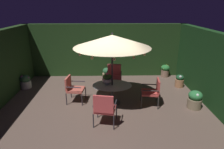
{
  "coord_description": "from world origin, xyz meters",
  "views": [
    {
      "loc": [
        0.11,
        -6.38,
        3.43
      ],
      "look_at": [
        0.27,
        0.39,
        1.02
      ],
      "focal_mm": 31.52,
      "sensor_mm": 36.0,
      "label": 1
    }
  ],
  "objects_px": {
    "patio_umbrella": "(112,41)",
    "potted_plant_left_near": "(165,70)",
    "patio_chair_north": "(153,90)",
    "patio_chair_east": "(73,87)",
    "potted_plant_back_left": "(107,74)",
    "patio_chair_southeast": "(105,107)",
    "patio_chair_northeast": "(114,75)",
    "patio_dining_table": "(112,89)",
    "potted_plant_right_far": "(180,81)",
    "potted_plant_back_right": "(195,99)",
    "centerpiece_planter": "(107,78)",
    "potted_plant_back_center": "(25,82)"
  },
  "relations": [
    {
      "from": "patio_chair_east",
      "to": "potted_plant_left_near",
      "type": "xyz_separation_m",
      "value": [
        4.16,
        2.62,
        -0.25
      ]
    },
    {
      "from": "potted_plant_back_center",
      "to": "potted_plant_back_left",
      "type": "bearing_deg",
      "value": 14.52
    },
    {
      "from": "patio_chair_southeast",
      "to": "potted_plant_left_near",
      "type": "xyz_separation_m",
      "value": [
        2.98,
        4.22,
        -0.28
      ]
    },
    {
      "from": "patio_umbrella",
      "to": "centerpiece_planter",
      "type": "bearing_deg",
      "value": 153.4
    },
    {
      "from": "patio_dining_table",
      "to": "patio_chair_east",
      "type": "relative_size",
      "value": 1.46
    },
    {
      "from": "patio_umbrella",
      "to": "potted_plant_right_far",
      "type": "xyz_separation_m",
      "value": [
        3.0,
        1.46,
        -2.01
      ]
    },
    {
      "from": "patio_umbrella",
      "to": "potted_plant_left_near",
      "type": "relative_size",
      "value": 4.31
    },
    {
      "from": "centerpiece_planter",
      "to": "potted_plant_back_right",
      "type": "distance_m",
      "value": 3.15
    },
    {
      "from": "centerpiece_planter",
      "to": "patio_chair_southeast",
      "type": "xyz_separation_m",
      "value": [
        -0.08,
        -1.52,
        -0.34
      ]
    },
    {
      "from": "centerpiece_planter",
      "to": "patio_chair_east",
      "type": "height_order",
      "value": "centerpiece_planter"
    },
    {
      "from": "patio_chair_east",
      "to": "potted_plant_left_near",
      "type": "bearing_deg",
      "value": 32.2
    },
    {
      "from": "potted_plant_left_near",
      "to": "potted_plant_back_center",
      "type": "distance_m",
      "value": 6.58
    },
    {
      "from": "potted_plant_left_near",
      "to": "patio_chair_east",
      "type": "bearing_deg",
      "value": -147.8
    },
    {
      "from": "patio_chair_east",
      "to": "potted_plant_back_left",
      "type": "bearing_deg",
      "value": 60.94
    },
    {
      "from": "patio_umbrella",
      "to": "patio_chair_southeast",
      "type": "bearing_deg",
      "value": -100.22
    },
    {
      "from": "centerpiece_planter",
      "to": "potted_plant_left_near",
      "type": "bearing_deg",
      "value": 42.87
    },
    {
      "from": "potted_plant_back_left",
      "to": "potted_plant_back_right",
      "type": "relative_size",
      "value": 0.93
    },
    {
      "from": "patio_dining_table",
      "to": "centerpiece_planter",
      "type": "height_order",
      "value": "centerpiece_planter"
    },
    {
      "from": "centerpiece_planter",
      "to": "patio_chair_northeast",
      "type": "xyz_separation_m",
      "value": [
        0.29,
        1.36,
        -0.37
      ]
    },
    {
      "from": "patio_chair_north",
      "to": "potted_plant_back_center",
      "type": "distance_m",
      "value": 5.43
    },
    {
      "from": "centerpiece_planter",
      "to": "potted_plant_right_far",
      "type": "relative_size",
      "value": 0.73
    },
    {
      "from": "centerpiece_planter",
      "to": "patio_chair_east",
      "type": "bearing_deg",
      "value": 176.55
    },
    {
      "from": "patio_dining_table",
      "to": "potted_plant_right_far",
      "type": "relative_size",
      "value": 2.49
    },
    {
      "from": "potted_plant_back_center",
      "to": "patio_chair_east",
      "type": "bearing_deg",
      "value": -30.03
    },
    {
      "from": "patio_chair_east",
      "to": "potted_plant_back_right",
      "type": "relative_size",
      "value": 1.51
    },
    {
      "from": "patio_chair_southeast",
      "to": "potted_plant_left_near",
      "type": "height_order",
      "value": "patio_chair_southeast"
    },
    {
      "from": "patio_chair_north",
      "to": "patio_chair_northeast",
      "type": "xyz_separation_m",
      "value": [
        -1.32,
        1.64,
        0.0
      ]
    },
    {
      "from": "patio_chair_north",
      "to": "potted_plant_back_center",
      "type": "bearing_deg",
      "value": 161.98
    },
    {
      "from": "potted_plant_back_center",
      "to": "potted_plant_back_right",
      "type": "relative_size",
      "value": 0.91
    },
    {
      "from": "patio_chair_northeast",
      "to": "potted_plant_back_left",
      "type": "xyz_separation_m",
      "value": [
        -0.31,
        0.96,
        -0.28
      ]
    },
    {
      "from": "patio_dining_table",
      "to": "potted_plant_back_right",
      "type": "xyz_separation_m",
      "value": [
        2.87,
        -0.44,
        -0.24
      ]
    },
    {
      "from": "patio_chair_north",
      "to": "patio_chair_southeast",
      "type": "relative_size",
      "value": 0.94
    },
    {
      "from": "patio_dining_table",
      "to": "patio_chair_east",
      "type": "xyz_separation_m",
      "value": [
        -1.43,
        0.17,
        0.01
      ]
    },
    {
      "from": "patio_chair_southeast",
      "to": "potted_plant_left_near",
      "type": "bearing_deg",
      "value": 54.71
    },
    {
      "from": "patio_chair_southeast",
      "to": "potted_plant_back_left",
      "type": "distance_m",
      "value": 3.85
    },
    {
      "from": "patio_chair_northeast",
      "to": "potted_plant_right_far",
      "type": "relative_size",
      "value": 1.78
    },
    {
      "from": "patio_umbrella",
      "to": "potted_plant_back_left",
      "type": "xyz_separation_m",
      "value": [
        -0.19,
        2.41,
        -1.99
      ]
    },
    {
      "from": "centerpiece_planter",
      "to": "potted_plant_left_near",
      "type": "xyz_separation_m",
      "value": [
        2.9,
        2.7,
        -0.63
      ]
    },
    {
      "from": "patio_chair_east",
      "to": "potted_plant_back_center",
      "type": "height_order",
      "value": "patio_chair_east"
    },
    {
      "from": "centerpiece_planter",
      "to": "potted_plant_back_center",
      "type": "distance_m",
      "value": 3.87
    },
    {
      "from": "patio_chair_east",
      "to": "potted_plant_back_left",
      "type": "distance_m",
      "value": 2.58
    },
    {
      "from": "patio_umbrella",
      "to": "patio_chair_east",
      "type": "bearing_deg",
      "value": 173.44
    },
    {
      "from": "patio_chair_north",
      "to": "patio_chair_east",
      "type": "distance_m",
      "value": 2.89
    },
    {
      "from": "potted_plant_left_near",
      "to": "potted_plant_right_far",
      "type": "bearing_deg",
      "value": -78.35
    },
    {
      "from": "patio_umbrella",
      "to": "potted_plant_back_center",
      "type": "height_order",
      "value": "patio_umbrella"
    },
    {
      "from": "patio_umbrella",
      "to": "potted_plant_back_right",
      "type": "height_order",
      "value": "patio_umbrella"
    },
    {
      "from": "patio_chair_north",
      "to": "potted_plant_left_near",
      "type": "height_order",
      "value": "patio_chair_north"
    },
    {
      "from": "patio_chair_northeast",
      "to": "patio_dining_table",
      "type": "bearing_deg",
      "value": -94.55
    },
    {
      "from": "potted_plant_right_far",
      "to": "patio_chair_southeast",
      "type": "bearing_deg",
      "value": -138.43
    },
    {
      "from": "patio_umbrella",
      "to": "patio_chair_northeast",
      "type": "height_order",
      "value": "patio_umbrella"
    }
  ]
}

